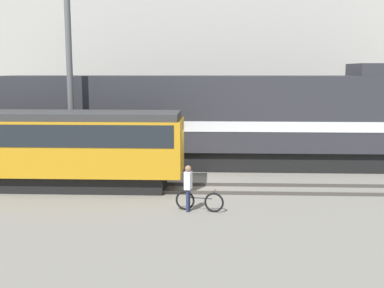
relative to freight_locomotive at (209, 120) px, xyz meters
The scene contains 9 objects.
ground_plane 4.60m from the freight_locomotive, 107.60° to the right, with size 120.00×120.00×0.00m, color slate.
track_near 5.49m from the freight_locomotive, 103.73° to the right, with size 60.00×1.50×0.14m.
track_far 2.67m from the freight_locomotive, behind, with size 60.00×1.51×0.14m.
building_backdrop 9.82m from the freight_locomotive, 97.37° to the left, with size 44.35×6.00×12.15m.
freight_locomotive is the anchor object (origin of this frame).
streetcar 8.70m from the freight_locomotive, 146.42° to the right, with size 12.35×2.54×3.27m.
bicycle 8.13m from the freight_locomotive, 91.84° to the right, with size 1.75×0.56×0.77m.
person 8.07m from the freight_locomotive, 94.72° to the right, with size 0.29×0.40×1.67m.
utility_pole_left 7.25m from the freight_locomotive, 159.40° to the right, with size 0.28×0.28×9.86m.
Camera 1 is at (1.36, -20.78, 4.99)m, focal length 45.00 mm.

